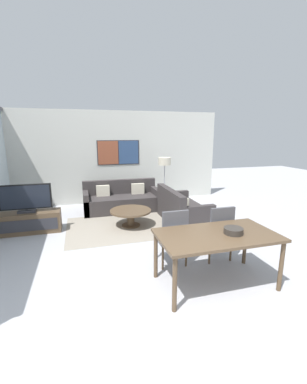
{
  "coord_description": "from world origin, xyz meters",
  "views": [
    {
      "loc": [
        -0.97,
        -2.14,
        2.13
      ],
      "look_at": [
        0.44,
        2.8,
        0.95
      ],
      "focal_mm": 24.0,
      "sensor_mm": 36.0,
      "label": 1
    }
  ],
  "objects_px": {
    "dining_chair_centre": "(218,230)",
    "fruit_bowl": "(233,230)",
    "floor_lamp": "(165,165)",
    "tv_console": "(28,222)",
    "television": "(26,199)",
    "sofa_main": "(121,200)",
    "coffee_table": "(131,214)",
    "sofa_side": "(181,211)",
    "dining_table": "(217,239)",
    "dining_chair_left": "(172,234)"
  },
  "relations": [
    {
      "from": "dining_chair_centre",
      "to": "fruit_bowl",
      "type": "height_order",
      "value": "dining_chair_centre"
    },
    {
      "from": "floor_lamp",
      "to": "tv_console",
      "type": "bearing_deg",
      "value": -160.85
    },
    {
      "from": "floor_lamp",
      "to": "television",
      "type": "bearing_deg",
      "value": -160.86
    },
    {
      "from": "sofa_main",
      "to": "dining_chair_centre",
      "type": "distance_m",
      "value": 3.56
    },
    {
      "from": "coffee_table",
      "to": "floor_lamp",
      "type": "xyz_separation_m",
      "value": [
        1.31,
        1.45,
        0.94
      ]
    },
    {
      "from": "sofa_main",
      "to": "sofa_side",
      "type": "height_order",
      "value": "same"
    },
    {
      "from": "coffee_table",
      "to": "fruit_bowl",
      "type": "relative_size",
      "value": 3.57
    },
    {
      "from": "tv_console",
      "to": "floor_lamp",
      "type": "height_order",
      "value": "floor_lamp"
    },
    {
      "from": "sofa_main",
      "to": "dining_table",
      "type": "distance_m",
      "value": 4.11
    },
    {
      "from": "dining_chair_left",
      "to": "dining_chair_centre",
      "type": "xyz_separation_m",
      "value": [
        0.8,
        -0.04,
        0.0
      ]
    },
    {
      "from": "television",
      "to": "dining_table",
      "type": "bearing_deg",
      "value": -44.56
    },
    {
      "from": "tv_console",
      "to": "sofa_side",
      "type": "relative_size",
      "value": 0.83
    },
    {
      "from": "sofa_main",
      "to": "television",
      "type": "bearing_deg",
      "value": -153.07
    },
    {
      "from": "sofa_main",
      "to": "sofa_side",
      "type": "distance_m",
      "value": 1.86
    },
    {
      "from": "dining_table",
      "to": "tv_console",
      "type": "bearing_deg",
      "value": 135.45
    },
    {
      "from": "dining_chair_left",
      "to": "sofa_side",
      "type": "bearing_deg",
      "value": 64.49
    },
    {
      "from": "tv_console",
      "to": "fruit_bowl",
      "type": "height_order",
      "value": "fruit_bowl"
    },
    {
      "from": "coffee_table",
      "to": "floor_lamp",
      "type": "bearing_deg",
      "value": 47.95
    },
    {
      "from": "dining_table",
      "to": "dining_chair_left",
      "type": "height_order",
      "value": "dining_chair_left"
    },
    {
      "from": "television",
      "to": "dining_table",
      "type": "height_order",
      "value": "television"
    },
    {
      "from": "coffee_table",
      "to": "fruit_bowl",
      "type": "xyz_separation_m",
      "value": [
        0.93,
        -2.73,
        0.52
      ]
    },
    {
      "from": "floor_lamp",
      "to": "sofa_side",
      "type": "bearing_deg",
      "value": -93.0
    },
    {
      "from": "tv_console",
      "to": "dining_chair_left",
      "type": "height_order",
      "value": "dining_chair_left"
    },
    {
      "from": "sofa_side",
      "to": "tv_console",
      "type": "bearing_deg",
      "value": 85.54
    },
    {
      "from": "sofa_main",
      "to": "floor_lamp",
      "type": "distance_m",
      "value": 1.63
    },
    {
      "from": "floor_lamp",
      "to": "dining_chair_left",
      "type": "bearing_deg",
      "value": -106.27
    },
    {
      "from": "sofa_side",
      "to": "dining_chair_centre",
      "type": "xyz_separation_m",
      "value": [
        -0.12,
        -1.97,
        0.25
      ]
    },
    {
      "from": "dining_chair_left",
      "to": "floor_lamp",
      "type": "distance_m",
      "value": 3.64
    },
    {
      "from": "sofa_main",
      "to": "dining_chair_centre",
      "type": "height_order",
      "value": "dining_chair_centre"
    },
    {
      "from": "dining_chair_centre",
      "to": "floor_lamp",
      "type": "relative_size",
      "value": 0.66
    },
    {
      "from": "dining_table",
      "to": "dining_chair_left",
      "type": "bearing_deg",
      "value": 120.25
    },
    {
      "from": "television",
      "to": "sofa_main",
      "type": "distance_m",
      "value": 2.55
    },
    {
      "from": "dining_chair_left",
      "to": "dining_chair_centre",
      "type": "bearing_deg",
      "value": -2.51
    },
    {
      "from": "fruit_bowl",
      "to": "dining_chair_left",
      "type": "bearing_deg",
      "value": 129.71
    },
    {
      "from": "dining_chair_centre",
      "to": "tv_console",
      "type": "bearing_deg",
      "value": 146.17
    },
    {
      "from": "dining_table",
      "to": "dining_chair_centre",
      "type": "relative_size",
      "value": 1.73
    },
    {
      "from": "dining_chair_left",
      "to": "dining_chair_centre",
      "type": "distance_m",
      "value": 0.8
    },
    {
      "from": "sofa_main",
      "to": "dining_chair_left",
      "type": "bearing_deg",
      "value": -84.74
    },
    {
      "from": "sofa_side",
      "to": "dining_chair_centre",
      "type": "relative_size",
      "value": 1.69
    },
    {
      "from": "dining_table",
      "to": "television",
      "type": "bearing_deg",
      "value": 135.44
    },
    {
      "from": "dining_chair_left",
      "to": "floor_lamp",
      "type": "xyz_separation_m",
      "value": [
        1.0,
        3.43,
        0.71
      ]
    },
    {
      "from": "television",
      "to": "fruit_bowl",
      "type": "xyz_separation_m",
      "value": [
        3.15,
        -2.95,
        0.05
      ]
    },
    {
      "from": "sofa_main",
      "to": "floor_lamp",
      "type": "bearing_deg",
      "value": 4.15
    },
    {
      "from": "television",
      "to": "floor_lamp",
      "type": "bearing_deg",
      "value": 19.14
    },
    {
      "from": "dining_chair_centre",
      "to": "fruit_bowl",
      "type": "xyz_separation_m",
      "value": [
        -0.18,
        -0.71,
        0.29
      ]
    },
    {
      "from": "floor_lamp",
      "to": "fruit_bowl",
      "type": "bearing_deg",
      "value": -95.22
    },
    {
      "from": "sofa_main",
      "to": "dining_table",
      "type": "xyz_separation_m",
      "value": [
        0.71,
        -4.02,
        0.41
      ]
    },
    {
      "from": "floor_lamp",
      "to": "sofa_main",
      "type": "bearing_deg",
      "value": -175.85
    },
    {
      "from": "dining_chair_centre",
      "to": "floor_lamp",
      "type": "distance_m",
      "value": 3.54
    },
    {
      "from": "dining_table",
      "to": "dining_chair_centre",
      "type": "distance_m",
      "value": 0.78
    }
  ]
}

